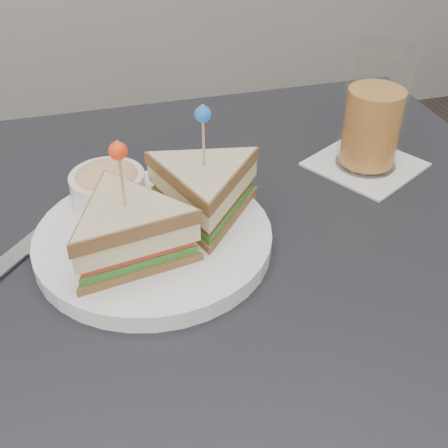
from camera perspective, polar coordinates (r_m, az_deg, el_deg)
table at (r=0.60m, az=-0.68°, el=-10.51°), size 0.80×0.80×0.75m
plate_meal at (r=0.56m, az=-6.67°, el=1.06°), size 0.31×0.31×0.14m
drink_set at (r=0.70m, az=14.92°, el=10.51°), size 0.16×0.16×0.15m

